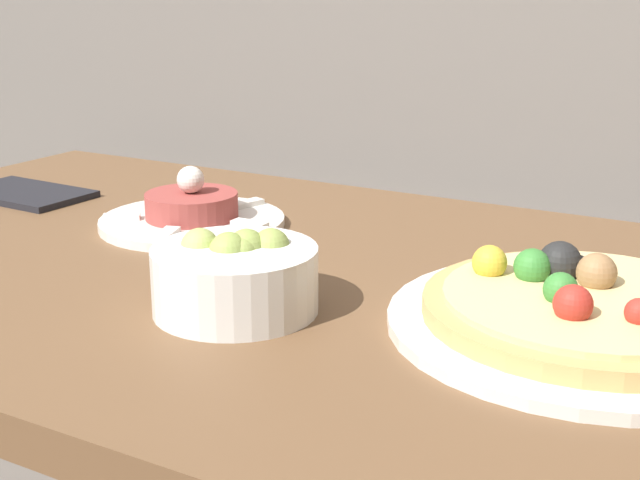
{
  "coord_description": "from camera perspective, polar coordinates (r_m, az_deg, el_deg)",
  "views": [
    {
      "loc": [
        0.44,
        -0.35,
        1.07
      ],
      "look_at": [
        0.06,
        0.32,
        0.84
      ],
      "focal_mm": 50.0,
      "sensor_mm": 36.0,
      "label": 1
    }
  ],
  "objects": [
    {
      "name": "napkin",
      "position": [
        1.18,
        -18.39,
        2.84
      ],
      "size": [
        0.17,
        0.11,
        0.01
      ],
      "color": "black",
      "rests_on": "dining_table"
    },
    {
      "name": "pizza_plate",
      "position": [
        0.73,
        16.86,
        -4.4
      ],
      "size": [
        0.32,
        0.32,
        0.06
      ],
      "color": "silver",
      "rests_on": "dining_table"
    },
    {
      "name": "tartare_plate",
      "position": [
        1.0,
        -8.19,
        1.67
      ],
      "size": [
        0.21,
        0.21,
        0.07
      ],
      "color": "silver",
      "rests_on": "dining_table"
    },
    {
      "name": "small_bowl",
      "position": [
        0.74,
        -5.43,
        -2.29
      ],
      "size": [
        0.14,
        0.14,
        0.07
      ],
      "color": "white",
      "rests_on": "dining_table"
    },
    {
      "name": "dining_table",
      "position": [
        0.9,
        -2.71,
        -9.58
      ],
      "size": [
        1.18,
        0.67,
        0.8
      ],
      "color": "brown",
      "rests_on": "ground_plane"
    }
  ]
}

